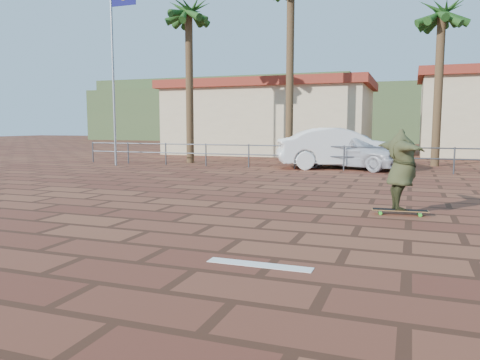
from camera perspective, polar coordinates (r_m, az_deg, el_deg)
name	(u,v)px	position (r m, az deg, el deg)	size (l,w,h in m)	color
ground	(240,239)	(7.48, 0.04, -7.25)	(120.00, 120.00, 0.00)	brown
paint_stripe	(259,265)	(6.16, 2.37, -10.28)	(1.40, 0.22, 0.01)	white
guardrail	(344,154)	(19.01, 12.57, 3.16)	(24.06, 0.06, 1.00)	#47494F
flagpole	(115,60)	(21.87, -14.98, 13.94)	(1.30, 0.10, 8.00)	gray
palm_far_left	(189,17)	(23.19, -6.28, 19.20)	(2.40, 2.40, 8.25)	brown
palm_center	(442,18)	(22.80, 23.39, 17.71)	(2.40, 2.40, 7.75)	brown
building_west	(270,118)	(30.04, 3.72, 7.61)	(12.60, 7.60, 4.50)	beige
hill_front	(389,115)	(56.88, 17.76, 7.60)	(70.00, 18.00, 6.00)	#384C28
hill_back	(230,110)	(67.46, -1.20, 8.58)	(35.00, 14.00, 8.00)	#384C28
longboard	(400,211)	(9.99, 18.90, -3.54)	(1.11, 0.34, 0.11)	olive
skateboarder	(401,170)	(9.88, 19.08, 1.21)	(1.99, 0.54, 1.62)	#35381E
car_silver	(351,150)	(19.98, 13.43, 3.61)	(1.85, 4.61, 1.57)	silver
car_white	(339,148)	(20.04, 12.02, 3.83)	(1.79, 5.13, 1.69)	white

